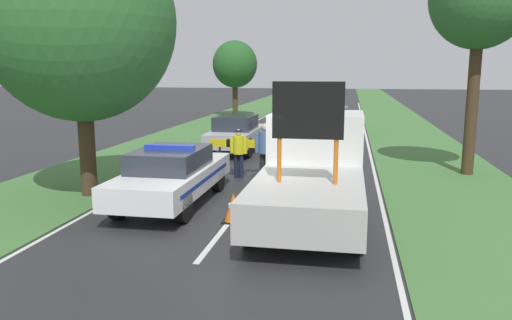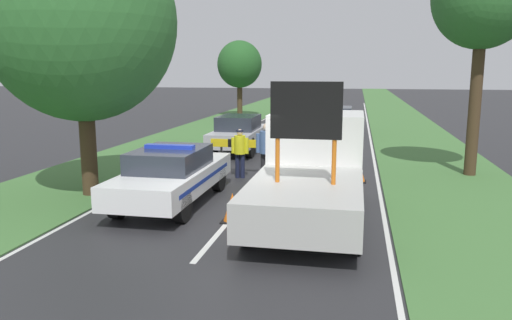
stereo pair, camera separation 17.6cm
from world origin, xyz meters
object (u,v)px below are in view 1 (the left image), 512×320
Objects in this scene: traffic_cone_centre_front at (312,162)px; queued_car_van_white at (332,119)px; police_officer at (239,149)px; traffic_cone_near_truck at (234,208)px; roadside_tree_near_left at (79,21)px; pedestrian_civilian at (265,148)px; queued_car_sedan_silver at (236,133)px; roadside_tree_mid_left at (235,65)px; work_truck at (313,168)px; traffic_cone_behind_barrier at (358,172)px; road_barrier at (262,146)px; police_car at (172,175)px; traffic_cone_near_police at (215,162)px.

queued_car_van_white is at bearing 88.27° from traffic_cone_centre_front.
police_officer is 0.33× the size of queued_car_van_white.
roadside_tree_near_left is at bearing 160.05° from traffic_cone_near_truck.
police_officer is 0.86× the size of pedestrian_civilian.
queued_car_van_white is (3.65, 7.08, -0.03)m from queued_car_sedan_silver.
queued_car_sedan_silver is at bearing 102.43° from traffic_cone_near_truck.
queued_car_van_white is 0.87× the size of roadside_tree_mid_left.
police_officer is 0.35× the size of queued_car_sedan_silver.
traffic_cone_centre_front is 0.11× the size of queued_car_sedan_silver.
traffic_cone_behind_barrier is (1.12, 3.70, -0.82)m from work_truck.
police_car is at bearing -115.45° from road_barrier.
police_officer is 5.07m from queued_car_sedan_silver.
work_truck is 1.07× the size of roadside_tree_mid_left.
traffic_cone_near_police is 0.07× the size of roadside_tree_near_left.
roadside_tree_mid_left reaches higher than queued_car_sedan_silver.
police_car is 10.30× the size of traffic_cone_centre_front.
traffic_cone_centre_front is 19.86m from roadside_tree_mid_left.
work_truck is 15.56m from queued_car_van_white.
traffic_cone_near_police is at bearing -169.07° from traffic_cone_centre_front.
police_officer is at bearing -76.74° from roadside_tree_mid_left.
queued_car_sedan_silver is at bearing 110.30° from road_barrier.
work_truck is at bearing -5.71° from roadside_tree_near_left.
queued_car_sedan_silver reaches higher than traffic_cone_near_truck.
traffic_cone_near_truck is 6.32m from roadside_tree_near_left.
pedestrian_civilian is 0.33× the size of roadside_tree_mid_left.
traffic_cone_behind_barrier is 22.05m from roadside_tree_mid_left.
traffic_cone_centre_front is 0.07× the size of roadside_tree_near_left.
traffic_cone_centre_front is at bearing 78.95° from traffic_cone_near_truck.
roadside_tree_near_left is 1.33× the size of roadside_tree_mid_left.
traffic_cone_near_police is (-1.78, 0.82, -0.72)m from road_barrier.
traffic_cone_near_truck is (-0.04, -4.06, -0.73)m from pedestrian_civilian.
queued_car_van_white is at bearing -86.75° from work_truck.
traffic_cone_near_truck reaches higher than traffic_cone_centre_front.
traffic_cone_near_police is at bearing 90.98° from queued_car_sedan_silver.
traffic_cone_behind_barrier is (2.81, 4.69, -0.04)m from traffic_cone_near_truck.
roadside_tree_mid_left is at bearing -59.45° from police_officer.
roadside_tree_mid_left is at bearing 100.87° from traffic_cone_near_police.
queued_car_sedan_silver is at bearing -76.86° from roadside_tree_mid_left.
police_car is 4.65m from traffic_cone_near_police.
work_truck is 4.48m from road_barrier.
queued_car_sedan_silver is (-2.08, 9.46, 0.47)m from traffic_cone_near_truck.
queued_car_sedan_silver is at bearing 135.72° from traffic_cone_behind_barrier.
road_barrier is at bearing -125.58° from police_officer.
police_car reaches higher than queued_car_sedan_silver.
work_truck is (3.56, -0.24, 0.34)m from police_car.
traffic_cone_near_police is at bearing -79.13° from roadside_tree_mid_left.
traffic_cone_centre_front is 0.09× the size of roadside_tree_mid_left.
work_truck is at bearing -52.60° from traffic_cone_near_police.
traffic_cone_behind_barrier is 0.12× the size of queued_car_van_white.
police_officer is 2.33× the size of traffic_cone_near_truck.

